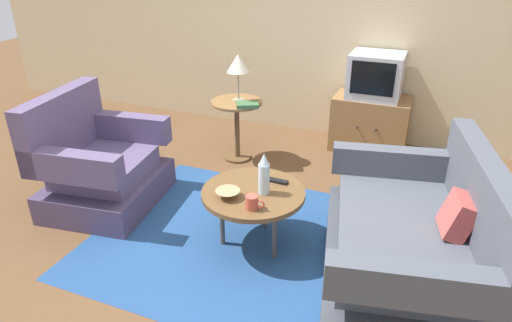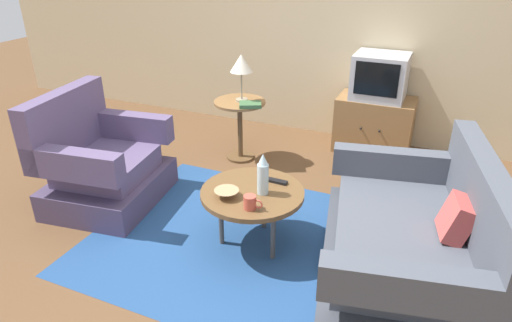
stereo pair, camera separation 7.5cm
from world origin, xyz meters
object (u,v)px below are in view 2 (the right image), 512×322
coffee_table (252,195)px  television (380,76)px  couch (411,246)px  tv_stand (374,125)px  mug (250,202)px  bowl (226,193)px  book (250,105)px  table_lamp (241,65)px  tv_remote_dark (277,181)px  vase (263,175)px  armchair (101,166)px  side_table (240,118)px

coffee_table → television: (0.50, 2.05, 0.39)m
couch → tv_stand: bearing=4.9°
mug → bowl: size_ratio=0.78×
bowl → television: bearing=74.0°
tv_stand → book: bearing=-140.7°
table_lamp → tv_remote_dark: bearing=-54.2°
mug → vase: bearing=91.2°
couch → armchair: bearing=77.1°
book → tv_remote_dark: bearing=-81.9°
side_table → bowl: 1.54m
mug → couch: bearing=12.9°
armchair → bowl: bearing=72.6°
television → tv_remote_dark: television is taller
table_lamp → book: table_lamp is taller
side_table → vase: bearing=-58.6°
side_table → book: size_ratio=2.44×
side_table → mug: 1.70m
coffee_table → television: television is taller
coffee_table → tv_stand: 2.10m
book → mug: bearing=-91.3°
armchair → tv_remote_dark: size_ratio=6.91×
book → coffee_table: bearing=-90.6°
book → vase: bearing=-87.6°
book → armchair: bearing=-153.9°
couch → coffee_table: (-1.09, -0.01, 0.12)m
coffee_table → mug: size_ratio=5.52×
coffee_table → television: 2.14m
side_table → book: (0.16, -0.10, 0.19)m
bowl → tv_remote_dark: (0.25, 0.33, -0.02)m
table_lamp → mug: table_lamp is taller
television → bowl: bearing=-106.0°
television → book: television is taller
coffee_table → tv_stand: tv_stand is taller
coffee_table → tv_remote_dark: 0.22m
table_lamp → bowl: size_ratio=2.67×
coffee_table → book: (-0.54, 1.18, 0.22)m
couch → tv_remote_dark: couch is taller
armchair → book: (0.88, 1.11, 0.31)m
television → mug: bearing=-100.4°
couch → tv_stand: couch is taller
coffee_table → mug: bearing=-69.2°
couch → coffee_table: 1.10m
couch → tv_stand: (-0.59, 2.02, -0.00)m
bowl → tv_remote_dark: bowl is taller
tv_stand → tv_remote_dark: size_ratio=5.08×
side_table → tv_stand: size_ratio=0.80×
tv_remote_dark → armchair: bearing=6.0°
armchair → mug: size_ratio=7.92×
couch → vase: bearing=79.1°
side_table → tv_stand: bearing=31.9°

